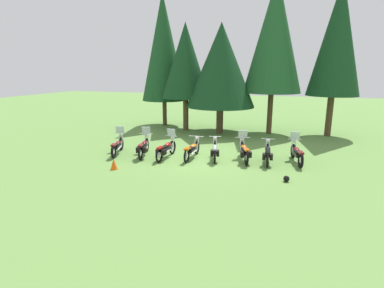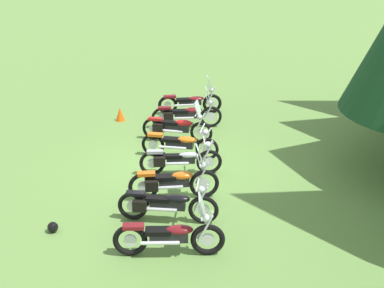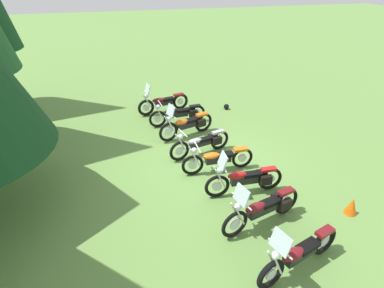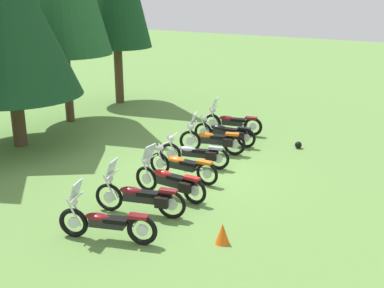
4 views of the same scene
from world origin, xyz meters
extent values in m
plane|color=#608C42|center=(0.00, 0.00, 0.00)|extent=(80.00, 80.00, 0.00)
torus|color=black|center=(-4.72, 0.26, 0.35)|extent=(0.32, 0.70, 0.70)
cylinder|color=silver|center=(-4.72, 0.26, 0.35)|extent=(0.13, 0.27, 0.26)
torus|color=black|center=(-4.23, -1.29, 0.35)|extent=(0.32, 0.70, 0.70)
cylinder|color=silver|center=(-4.23, -1.29, 0.35)|extent=(0.13, 0.27, 0.26)
cube|color=black|center=(-4.47, -0.52, 0.44)|extent=(0.45, 0.83, 0.20)
ellipsoid|color=maroon|center=(-4.54, -0.30, 0.56)|extent=(0.43, 0.63, 0.15)
cube|color=black|center=(-4.40, -0.73, 0.53)|extent=(0.41, 0.59, 0.10)
cube|color=maroon|center=(-4.25, -1.21, 0.67)|extent=(0.33, 0.48, 0.08)
cylinder|color=silver|center=(-4.78, 0.17, 0.65)|extent=(0.14, 0.33, 0.65)
cylinder|color=silver|center=(-4.62, 0.22, 0.65)|extent=(0.14, 0.33, 0.65)
cylinder|color=silver|center=(-4.68, 0.12, 0.99)|extent=(0.59, 0.22, 0.04)
sphere|color=silver|center=(-4.70, 0.21, 0.87)|extent=(0.21, 0.21, 0.17)
cylinder|color=silver|center=(-4.29, -0.65, 0.37)|extent=(0.32, 0.79, 0.08)
cube|color=silver|center=(-4.68, 0.14, 1.17)|extent=(0.47, 0.28, 0.39)
torus|color=black|center=(-3.25, 0.44, 0.37)|extent=(0.28, 0.73, 0.73)
cylinder|color=silver|center=(-3.25, 0.44, 0.37)|extent=(0.12, 0.29, 0.29)
torus|color=black|center=(-2.82, -1.14, 0.37)|extent=(0.28, 0.73, 0.73)
cylinder|color=silver|center=(-2.82, -1.14, 0.37)|extent=(0.12, 0.29, 0.29)
cube|color=black|center=(-3.04, -0.35, 0.47)|extent=(0.42, 0.84, 0.24)
ellipsoid|color=maroon|center=(-3.10, -0.13, 0.62)|extent=(0.41, 0.63, 0.18)
cube|color=black|center=(-2.98, -0.57, 0.59)|extent=(0.38, 0.59, 0.10)
cube|color=maroon|center=(-2.84, -1.07, 0.72)|extent=(0.30, 0.48, 0.08)
cylinder|color=silver|center=(-3.32, 0.36, 0.66)|extent=(0.13, 0.34, 0.65)
cylinder|color=silver|center=(-3.16, 0.40, 0.66)|extent=(0.13, 0.34, 0.65)
cylinder|color=silver|center=(-3.22, 0.31, 1.00)|extent=(0.69, 0.22, 0.04)
sphere|color=silver|center=(-3.24, 0.39, 0.88)|extent=(0.21, 0.21, 0.17)
cylinder|color=silver|center=(-2.86, -0.49, 0.39)|extent=(0.29, 0.81, 0.08)
cube|color=silver|center=(-3.22, 0.33, 1.18)|extent=(0.46, 0.26, 0.39)
cube|color=black|center=(-3.03, -0.99, 0.47)|extent=(0.22, 0.35, 0.26)
cube|color=black|center=(-2.71, -0.91, 0.47)|extent=(0.22, 0.35, 0.26)
torus|color=black|center=(-1.75, 0.37, 0.36)|extent=(0.12, 0.72, 0.71)
cylinder|color=silver|center=(-1.75, 0.37, 0.36)|extent=(0.06, 0.28, 0.28)
torus|color=black|center=(-1.80, -1.19, 0.36)|extent=(0.12, 0.72, 0.71)
cylinder|color=silver|center=(-1.80, -1.19, 0.36)|extent=(0.06, 0.28, 0.28)
cube|color=black|center=(-1.78, -0.41, 0.47)|extent=(0.22, 0.78, 0.26)
ellipsoid|color=#B21919|center=(-1.77, -0.20, 0.63)|extent=(0.26, 0.56, 0.20)
cube|color=black|center=(-1.79, -0.63, 0.60)|extent=(0.24, 0.52, 0.10)
cube|color=#B21919|center=(-1.80, -1.11, 0.70)|extent=(0.19, 0.45, 0.08)
cylinder|color=silver|center=(-1.83, 0.31, 0.65)|extent=(0.05, 0.34, 0.65)
cylinder|color=silver|center=(-1.68, 0.31, 0.65)|extent=(0.05, 0.34, 0.65)
cylinder|color=silver|center=(-1.76, 0.23, 0.99)|extent=(0.61, 0.06, 0.04)
sphere|color=silver|center=(-1.76, 0.32, 0.87)|extent=(0.18, 0.18, 0.17)
cylinder|color=silver|center=(-1.66, -0.59, 0.38)|extent=(0.10, 0.78, 0.08)
cube|color=silver|center=(-1.76, 0.25, 1.17)|extent=(0.44, 0.17, 0.39)
cube|color=black|center=(-1.95, -0.99, 0.46)|extent=(0.15, 0.32, 0.26)
cube|color=black|center=(-1.65, -1.00, 0.46)|extent=(0.15, 0.32, 0.26)
torus|color=black|center=(-0.54, 0.75, 0.35)|extent=(0.09, 0.69, 0.69)
cylinder|color=silver|center=(-0.54, 0.75, 0.35)|extent=(0.05, 0.27, 0.27)
torus|color=black|center=(-0.55, -0.87, 0.35)|extent=(0.09, 0.69, 0.69)
cylinder|color=silver|center=(-0.55, -0.87, 0.35)|extent=(0.05, 0.27, 0.27)
cube|color=black|center=(-0.54, -0.06, 0.45)|extent=(0.23, 0.80, 0.23)
ellipsoid|color=#D16014|center=(-0.54, 0.16, 0.59)|extent=(0.28, 0.57, 0.18)
cube|color=black|center=(-0.54, -0.29, 0.56)|extent=(0.26, 0.53, 0.10)
cube|color=#D16014|center=(-0.55, -0.79, 0.68)|extent=(0.21, 0.44, 0.08)
cylinder|color=silver|center=(-0.63, 0.69, 0.64)|extent=(0.04, 0.34, 0.65)
cylinder|color=silver|center=(-0.46, 0.69, 0.64)|extent=(0.04, 0.34, 0.65)
cylinder|color=silver|center=(-0.54, 0.61, 0.98)|extent=(0.77, 0.04, 0.04)
sphere|color=silver|center=(-0.54, 0.70, 0.86)|extent=(0.17, 0.17, 0.17)
cylinder|color=silver|center=(-0.40, -0.24, 0.37)|extent=(0.08, 0.80, 0.08)
torus|color=black|center=(0.36, 0.95, 0.35)|extent=(0.26, 0.71, 0.71)
cylinder|color=silver|center=(0.36, 0.95, 0.35)|extent=(0.11, 0.28, 0.27)
torus|color=black|center=(0.73, -0.56, 0.35)|extent=(0.26, 0.71, 0.71)
cylinder|color=silver|center=(0.73, -0.56, 0.35)|extent=(0.11, 0.28, 0.27)
cube|color=black|center=(0.55, 0.20, 0.45)|extent=(0.35, 0.79, 0.21)
ellipsoid|color=#9EA0A8|center=(0.50, 0.41, 0.57)|extent=(0.34, 0.58, 0.16)
cube|color=black|center=(0.60, -0.01, 0.54)|extent=(0.32, 0.55, 0.10)
cube|color=#9EA0A8|center=(0.72, -0.48, 0.69)|extent=(0.26, 0.46, 0.08)
cylinder|color=silver|center=(0.31, 0.88, 0.65)|extent=(0.12, 0.34, 0.65)
cylinder|color=silver|center=(0.44, 0.91, 0.65)|extent=(0.12, 0.34, 0.65)
cylinder|color=silver|center=(0.39, 0.82, 0.99)|extent=(0.60, 0.18, 0.04)
sphere|color=silver|center=(0.37, 0.91, 0.87)|extent=(0.21, 0.21, 0.17)
cylinder|color=silver|center=(0.69, 0.06, 0.37)|extent=(0.26, 0.77, 0.08)
cube|color=black|center=(0.55, -0.40, 0.45)|extent=(0.21, 0.34, 0.26)
cube|color=black|center=(0.82, -0.33, 0.45)|extent=(0.21, 0.34, 0.26)
torus|color=black|center=(1.74, 1.05, 0.38)|extent=(0.32, 0.75, 0.75)
cylinder|color=silver|center=(1.74, 1.05, 0.38)|extent=(0.13, 0.29, 0.29)
torus|color=black|center=(2.19, -0.40, 0.38)|extent=(0.32, 0.75, 0.75)
cylinder|color=silver|center=(2.19, -0.40, 0.38)|extent=(0.13, 0.29, 0.29)
cube|color=black|center=(1.96, 0.32, 0.49)|extent=(0.44, 0.78, 0.25)
ellipsoid|color=#D16014|center=(1.90, 0.52, 0.63)|extent=(0.43, 0.59, 0.19)
cube|color=black|center=(2.02, 0.12, 0.60)|extent=(0.40, 0.56, 0.10)
cube|color=#D16014|center=(2.16, -0.33, 0.73)|extent=(0.33, 0.48, 0.08)
cylinder|color=silver|center=(1.68, 0.97, 0.67)|extent=(0.14, 0.33, 0.65)
cylinder|color=silver|center=(1.84, 1.02, 0.67)|extent=(0.14, 0.33, 0.65)
cylinder|color=silver|center=(1.78, 0.92, 1.01)|extent=(0.71, 0.25, 0.04)
sphere|color=silver|center=(1.76, 1.00, 0.89)|extent=(0.21, 0.21, 0.17)
cylinder|color=silver|center=(2.15, 0.20, 0.40)|extent=(0.30, 0.74, 0.08)
cube|color=silver|center=(1.78, 0.93, 1.19)|extent=(0.47, 0.27, 0.39)
cube|color=black|center=(1.96, -0.26, 0.48)|extent=(0.23, 0.35, 0.26)
cube|color=black|center=(2.30, -0.16, 0.48)|extent=(0.23, 0.35, 0.26)
torus|color=black|center=(2.99, 1.24, 0.35)|extent=(0.16, 0.71, 0.70)
cylinder|color=silver|center=(2.99, 1.24, 0.35)|extent=(0.07, 0.27, 0.27)
torus|color=black|center=(3.12, -0.40, 0.35)|extent=(0.16, 0.71, 0.70)
cylinder|color=silver|center=(3.12, -0.40, 0.35)|extent=(0.07, 0.27, 0.27)
cube|color=black|center=(3.05, 0.42, 0.46)|extent=(0.27, 0.83, 0.24)
ellipsoid|color=black|center=(3.04, 0.65, 0.60)|extent=(0.30, 0.60, 0.19)
cube|color=black|center=(3.07, 0.19, 0.57)|extent=(0.28, 0.56, 0.10)
cube|color=black|center=(3.12, -0.32, 0.68)|extent=(0.22, 0.45, 0.08)
cylinder|color=silver|center=(2.92, 1.17, 0.65)|extent=(0.07, 0.34, 0.65)
cylinder|color=silver|center=(3.07, 1.19, 0.65)|extent=(0.07, 0.34, 0.65)
cylinder|color=silver|center=(3.00, 1.10, 0.99)|extent=(0.65, 0.09, 0.04)
sphere|color=silver|center=(2.99, 1.19, 0.87)|extent=(0.18, 0.18, 0.17)
cylinder|color=silver|center=(3.20, 0.25, 0.37)|extent=(0.15, 0.82, 0.08)
cube|color=black|center=(2.94, -0.21, 0.45)|extent=(0.17, 0.33, 0.26)
cube|color=black|center=(3.27, -0.19, 0.45)|extent=(0.17, 0.33, 0.26)
torus|color=black|center=(4.21, 1.54, 0.36)|extent=(0.26, 0.73, 0.72)
cylinder|color=silver|center=(4.21, 1.54, 0.36)|extent=(0.10, 0.28, 0.27)
torus|color=black|center=(4.53, -0.03, 0.36)|extent=(0.26, 0.73, 0.72)
cylinder|color=silver|center=(4.53, -0.03, 0.36)|extent=(0.10, 0.28, 0.27)
cube|color=black|center=(4.37, 0.75, 0.46)|extent=(0.38, 0.82, 0.23)
ellipsoid|color=maroon|center=(4.32, 0.97, 0.61)|extent=(0.39, 0.61, 0.18)
cube|color=black|center=(4.41, 0.54, 0.58)|extent=(0.36, 0.57, 0.10)
cube|color=maroon|center=(4.52, 0.05, 0.69)|extent=(0.29, 0.47, 0.08)
cylinder|color=silver|center=(4.14, 1.46, 0.66)|extent=(0.11, 0.34, 0.65)
cylinder|color=silver|center=(4.30, 1.50, 0.66)|extent=(0.11, 0.34, 0.65)
cylinder|color=silver|center=(4.23, 1.40, 1.00)|extent=(0.60, 0.16, 0.04)
sphere|color=silver|center=(4.22, 1.49, 0.88)|extent=(0.20, 0.20, 0.17)
cylinder|color=silver|center=(4.54, 0.61, 0.38)|extent=(0.24, 0.79, 0.08)
cube|color=silver|center=(4.23, 1.42, 1.18)|extent=(0.46, 0.24, 0.39)
cone|color=#EA590F|center=(-3.28, -2.78, 0.24)|extent=(0.32, 0.32, 0.48)
sphere|color=black|center=(3.99, -2.01, 0.12)|extent=(0.24, 0.24, 0.24)
camera|label=1|loc=(3.97, -13.83, 4.26)|focal=28.43mm
camera|label=2|loc=(13.44, 2.96, 6.39)|focal=49.60mm
camera|label=3|loc=(-8.37, 2.81, 5.67)|focal=29.77mm
camera|label=4|loc=(-11.98, -7.15, 5.47)|focal=46.19mm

